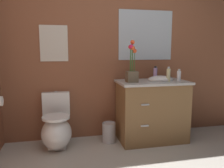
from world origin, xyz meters
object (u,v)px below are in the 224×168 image
at_px(flower_vase, 132,69).
at_px(hand_wash_bottle, 155,73).
at_px(vanity_cabinet, 152,110).
at_px(wall_mirror, 146,35).
at_px(trash_bin, 109,132).
at_px(toilet, 57,129).
at_px(wall_poster, 54,43).
at_px(soap_bottle, 179,76).
at_px(lotion_bottle, 168,75).

xyz_separation_m(flower_vase, hand_wash_bottle, (0.40, 0.17, -0.08)).
height_order(vanity_cabinet, wall_mirror, wall_mirror).
bearing_deg(trash_bin, wall_mirror, 23.24).
bearing_deg(toilet, wall_poster, 90.00).
xyz_separation_m(hand_wash_bottle, wall_poster, (-1.37, 0.17, 0.41)).
distance_m(soap_bottle, lotion_bottle, 0.16).
height_order(soap_bottle, hand_wash_bottle, hand_wash_bottle).
height_order(wall_poster, wall_mirror, wall_mirror).
bearing_deg(vanity_cabinet, soap_bottle, -13.94).
distance_m(vanity_cabinet, wall_poster, 1.60).
xyz_separation_m(toilet, soap_bottle, (1.62, -0.11, 0.66)).
bearing_deg(trash_bin, hand_wash_bottle, 7.24).
bearing_deg(flower_vase, trash_bin, 164.78).
xyz_separation_m(hand_wash_bottle, wall_mirror, (-0.09, 0.17, 0.54)).
bearing_deg(toilet, soap_bottle, -3.89).
relative_size(soap_bottle, trash_bin, 0.59).
relative_size(flower_vase, soap_bottle, 3.36).
height_order(toilet, wall_mirror, wall_mirror).
height_order(toilet, wall_poster, wall_poster).
distance_m(wall_poster, wall_mirror, 1.29).
height_order(trash_bin, wall_poster, wall_poster).
bearing_deg(hand_wash_bottle, soap_bottle, -39.99).
distance_m(hand_wash_bottle, wall_mirror, 0.57).
distance_m(trash_bin, wall_mirror, 1.46).
xyz_separation_m(flower_vase, wall_mirror, (0.31, 0.33, 0.46)).
bearing_deg(vanity_cabinet, trash_bin, 176.28).
bearing_deg(toilet, wall_mirror, 11.79).
height_order(lotion_bottle, trash_bin, lotion_bottle).
bearing_deg(soap_bottle, wall_mirror, 132.11).
bearing_deg(wall_mirror, trash_bin, -156.76).
distance_m(flower_vase, lotion_bottle, 0.49).
relative_size(hand_wash_bottle, trash_bin, 0.70).
distance_m(lotion_bottle, hand_wash_bottle, 0.24).
height_order(flower_vase, lotion_bottle, flower_vase).
height_order(hand_wash_bottle, trash_bin, hand_wash_bottle).
xyz_separation_m(toilet, wall_poster, (-0.00, 0.27, 1.08)).
distance_m(toilet, wall_poster, 1.12).
bearing_deg(lotion_bottle, wall_poster, 164.87).
height_order(flower_vase, soap_bottle, flower_vase).
distance_m(flower_vase, wall_mirror, 0.64).
xyz_separation_m(toilet, hand_wash_bottle, (1.37, 0.10, 0.67)).
relative_size(flower_vase, trash_bin, 1.99).
distance_m(flower_vase, hand_wash_bottle, 0.44).
bearing_deg(wall_mirror, lotion_bottle, -65.52).
distance_m(flower_vase, soap_bottle, 0.66).
height_order(flower_vase, wall_mirror, wall_mirror).
height_order(flower_vase, trash_bin, flower_vase).
distance_m(lotion_bottle, trash_bin, 1.11).
bearing_deg(wall_poster, flower_vase, -18.87).
xyz_separation_m(soap_bottle, hand_wash_bottle, (-0.25, 0.21, 0.01)).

